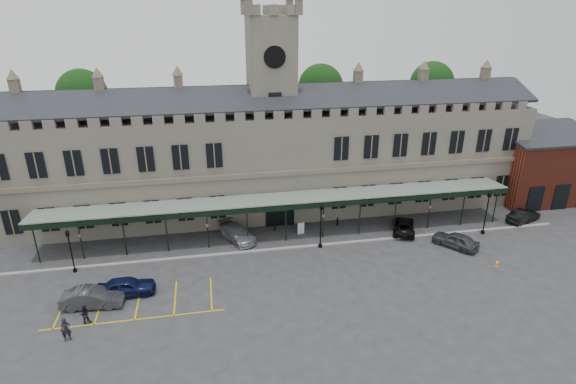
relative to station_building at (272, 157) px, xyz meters
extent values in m
plane|color=#2E2E31|center=(0.00, -15.91, -6.47)|extent=(140.00, 140.00, 0.00)
cube|color=#5E5A4E|center=(0.00, 0.09, -0.47)|extent=(60.00, 10.00, 12.00)
cube|color=brown|center=(0.00, -5.09, -0.27)|extent=(60.00, 0.35, 0.50)
cube|color=black|center=(0.00, -2.41, 7.33)|extent=(60.00, 4.77, 2.20)
cube|color=black|center=(0.00, 2.59, 7.33)|extent=(60.00, 4.77, 2.20)
cube|color=black|center=(0.00, -5.01, -4.57)|extent=(3.20, 0.18, 3.80)
cube|color=#5E5A4E|center=(0.00, 0.09, 4.53)|extent=(5.00, 5.00, 22.00)
cylinder|color=silver|center=(0.00, -2.47, 11.53)|extent=(2.20, 0.12, 2.20)
cylinder|color=black|center=(0.00, -2.54, 11.53)|extent=(2.30, 0.04, 2.30)
cube|color=black|center=(0.00, -2.47, 6.53)|extent=(1.40, 0.12, 2.80)
cube|color=#8C9E93|center=(0.00, -6.91, -2.37)|extent=(50.00, 4.00, 0.40)
cube|color=black|center=(0.00, -8.91, -2.62)|extent=(50.00, 0.18, 0.50)
cube|color=maroon|center=(34.00, -2.91, -2.47)|extent=(12.00, 8.00, 8.00)
cube|color=black|center=(34.00, -2.91, 2.03)|extent=(12.40, 8.36, 1.47)
cube|color=gray|center=(0.00, -10.41, -6.41)|extent=(60.00, 0.40, 0.12)
cylinder|color=#332314|center=(-22.00, 9.09, -0.47)|extent=(0.70, 0.70, 12.00)
sphere|color=black|center=(-22.00, 9.09, 6.53)|extent=(6.00, 6.00, 6.00)
cylinder|color=#332314|center=(8.00, 9.09, -0.47)|extent=(0.70, 0.70, 12.00)
sphere|color=black|center=(8.00, 9.09, 6.53)|extent=(6.00, 6.00, 6.00)
cylinder|color=#332314|center=(24.00, 9.09, -0.47)|extent=(0.70, 0.70, 12.00)
sphere|color=black|center=(24.00, 9.09, 6.53)|extent=(6.00, 6.00, 6.00)
cylinder|color=black|center=(-20.29, -11.06, -6.33)|extent=(0.34, 0.34, 0.28)
cylinder|color=black|center=(-20.29, -11.06, -4.57)|extent=(0.11, 0.11, 3.79)
cube|color=black|center=(-20.29, -11.06, -2.54)|extent=(0.27, 0.27, 0.38)
cone|color=black|center=(-20.29, -11.06, -2.20)|extent=(0.42, 0.42, 0.28)
cylinder|color=black|center=(3.19, -10.74, -6.31)|extent=(0.39, 0.39, 0.32)
cylinder|color=black|center=(3.19, -10.74, -4.32)|extent=(0.13, 0.13, 4.29)
cube|color=black|center=(3.19, -10.74, -2.02)|extent=(0.30, 0.30, 0.43)
cone|color=black|center=(3.19, -10.74, -1.65)|extent=(0.47, 0.47, 0.32)
cylinder|color=black|center=(21.27, -11.07, -6.30)|extent=(0.39, 0.39, 0.33)
cylinder|color=black|center=(21.27, -11.07, -4.29)|extent=(0.13, 0.13, 4.36)
cube|color=black|center=(21.27, -11.07, -1.95)|extent=(0.30, 0.30, 0.44)
cone|color=black|center=(21.27, -11.07, -1.57)|extent=(0.48, 0.48, 0.33)
cube|color=orange|center=(18.70, -17.38, -6.45)|extent=(0.34, 0.34, 0.04)
cone|color=orange|center=(18.70, -17.38, -6.16)|extent=(0.39, 0.39, 0.62)
cylinder|color=silver|center=(18.70, -17.38, -6.07)|extent=(0.26, 0.26, 0.09)
cylinder|color=black|center=(1.88, -7.45, -6.20)|extent=(0.06, 0.06, 0.53)
cube|color=silver|center=(1.88, -7.45, -5.83)|extent=(0.75, 0.18, 1.28)
cylinder|color=black|center=(-0.80, -6.26, -6.06)|extent=(0.15, 0.15, 0.82)
cylinder|color=black|center=(6.32, -6.29, -5.99)|extent=(0.17, 0.17, 0.96)
imported|color=#0D1439|center=(-15.00, -15.73, -5.66)|extent=(4.86, 2.18, 1.62)
imported|color=#35373C|center=(-17.50, -16.85, -5.66)|extent=(5.03, 2.11, 1.62)
imported|color=#94969B|center=(-5.00, -7.55, -5.71)|extent=(4.25, 5.61, 1.51)
imported|color=black|center=(13.00, -8.99, -5.79)|extent=(3.96, 5.36, 1.35)
imported|color=#35373C|center=(16.74, -13.18, -5.69)|extent=(4.27, 4.74, 1.56)
imported|color=black|center=(27.48, -9.20, -5.74)|extent=(4.67, 3.02, 1.45)
imported|color=black|center=(-18.50, -20.83, -5.52)|extent=(0.80, 0.65, 1.89)
imported|color=black|center=(-17.63, -18.99, -5.67)|extent=(0.85, 0.70, 1.60)
camera|label=1|loc=(-7.49, -49.79, 16.04)|focal=28.00mm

